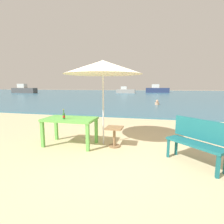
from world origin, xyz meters
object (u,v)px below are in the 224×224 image
at_px(patio_umbrella, 103,67).
at_px(side_table_wood, 114,134).
at_px(beer_bottle_amber, 64,116).
at_px(swimmer_person, 157,103).
at_px(boat_cargo_ship, 157,90).
at_px(picnic_table_green, 70,122).
at_px(boat_tanker, 125,91).
at_px(bench_teal_center, 197,139).
at_px(boat_sailboat, 24,90).

xyz_separation_m(patio_umbrella, side_table_wood, (0.35, -0.14, -1.76)).
height_order(beer_bottle_amber, swimmer_person, beer_bottle_amber).
bearing_deg(beer_bottle_amber, boat_cargo_ship, 85.23).
relative_size(picnic_table_green, beer_bottle_amber, 5.28).
relative_size(swimmer_person, boat_cargo_ship, 0.08).
distance_m(side_table_wood, boat_cargo_ship, 36.09).
distance_m(swimmer_person, boat_tanker, 22.03).
bearing_deg(boat_tanker, bench_teal_center, -78.40).
height_order(beer_bottle_amber, boat_cargo_ship, boat_cargo_ship).
bearing_deg(boat_tanker, picnic_table_green, -83.74).
bearing_deg(beer_bottle_amber, bench_teal_center, -5.66).
xyz_separation_m(beer_bottle_amber, boat_sailboat, (-24.07, 27.34, -0.09)).
xyz_separation_m(picnic_table_green, patio_umbrella, (0.87, 0.29, 1.47)).
bearing_deg(boat_tanker, boat_cargo_ship, 35.77).
xyz_separation_m(bench_teal_center, boat_tanker, (-6.58, 32.06, 0.04)).
xyz_separation_m(patio_umbrella, swimmer_person, (1.64, 10.08, -1.88)).
bearing_deg(swimmer_person, patio_umbrella, -99.25).
relative_size(picnic_table_green, boat_cargo_ship, 0.28).
bearing_deg(bench_teal_center, patio_umbrella, 160.87).
relative_size(side_table_wood, swimmer_person, 1.32).
bearing_deg(boat_sailboat, beer_bottle_amber, -48.64).
relative_size(boat_cargo_ship, boat_sailboat, 0.97).
bearing_deg(swimmer_person, bench_teal_center, -86.80).
relative_size(beer_bottle_amber, bench_teal_center, 0.24).
bearing_deg(boat_cargo_ship, side_table_wood, -92.76).
relative_size(beer_bottle_amber, side_table_wood, 0.49).
xyz_separation_m(boat_cargo_ship, boat_tanker, (-6.41, -4.62, -0.16)).
bearing_deg(boat_sailboat, boat_cargo_ship, 18.41).
xyz_separation_m(patio_umbrella, boat_tanker, (-4.33, 31.28, -1.54)).
bearing_deg(beer_bottle_amber, boat_sailboat, 131.36).
distance_m(swimmer_person, boat_cargo_ship, 25.83).
distance_m(patio_umbrella, side_table_wood, 1.80).
distance_m(picnic_table_green, boat_tanker, 31.76).
relative_size(patio_umbrella, side_table_wood, 4.26).
height_order(bench_teal_center, boat_tanker, boat_tanker).
xyz_separation_m(picnic_table_green, beer_bottle_amber, (-0.08, -0.18, 0.20)).
bearing_deg(beer_bottle_amber, side_table_wood, 13.75).
bearing_deg(boat_tanker, side_table_wood, -81.54).
xyz_separation_m(picnic_table_green, boat_tanker, (-3.46, 31.57, -0.07)).
bearing_deg(bench_teal_center, beer_bottle_amber, 174.34).
distance_m(beer_bottle_amber, boat_sailboat, 36.43).
xyz_separation_m(picnic_table_green, boat_sailboat, (-24.15, 27.17, 0.11)).
height_order(picnic_table_green, swimmer_person, picnic_table_green).
relative_size(patio_umbrella, boat_tanker, 0.60).
distance_m(boat_sailboat, boat_tanker, 21.15).
xyz_separation_m(bench_teal_center, boat_sailboat, (-27.27, 27.66, 0.22)).
distance_m(bench_teal_center, boat_sailboat, 38.84).
distance_m(patio_umbrella, bench_teal_center, 2.85).
relative_size(bench_teal_center, boat_tanker, 0.29).
bearing_deg(bench_teal_center, boat_cargo_ship, 90.26).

